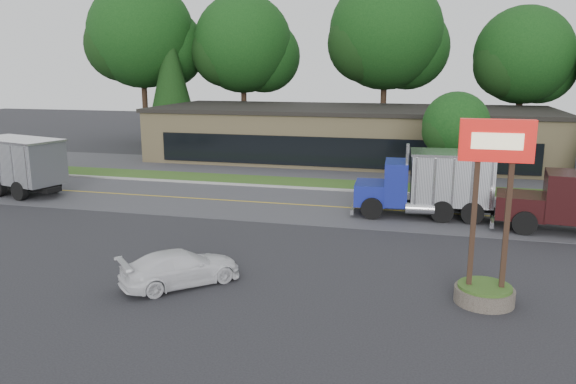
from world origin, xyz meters
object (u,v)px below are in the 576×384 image
at_px(dump_truck_red, 6,163).
at_px(dump_truck_blue, 431,182).
at_px(bilo_sign, 488,243).
at_px(rally_car, 181,268).

distance_m(dump_truck_red, dump_truck_blue, 25.17).
relative_size(bilo_sign, rally_car, 1.41).
distance_m(bilo_sign, rally_car, 10.37).
height_order(dump_truck_blue, rally_car, dump_truck_blue).
height_order(bilo_sign, rally_car, bilo_sign).
relative_size(bilo_sign, dump_truck_red, 0.61).
bearing_deg(rally_car, dump_truck_blue, -81.29).
relative_size(dump_truck_blue, rally_car, 1.66).
bearing_deg(dump_truck_blue, rally_car, 51.17).
height_order(bilo_sign, dump_truck_red, bilo_sign).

